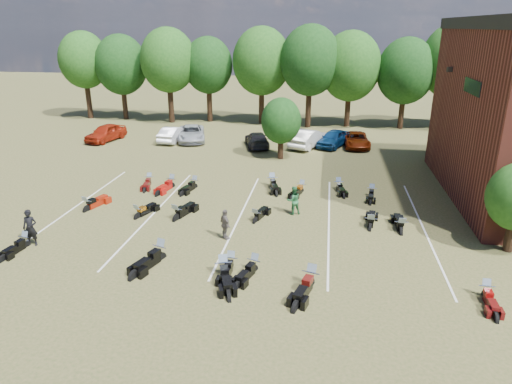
% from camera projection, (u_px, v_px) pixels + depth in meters
% --- Properties ---
extents(ground, '(160.00, 160.00, 0.00)m').
position_uv_depth(ground, '(288.00, 244.00, 22.55)').
color(ground, brown).
rests_on(ground, ground).
extents(car_0, '(2.81, 4.85, 1.55)m').
position_uv_depth(car_0, '(106.00, 133.00, 42.65)').
color(car_0, maroon).
rests_on(car_0, ground).
extents(car_1, '(1.77, 4.37, 1.41)m').
position_uv_depth(car_1, '(173.00, 134.00, 42.43)').
color(car_1, silver).
rests_on(car_1, ground).
extents(car_2, '(3.69, 5.61, 1.43)m').
position_uv_depth(car_2, '(192.00, 133.00, 42.62)').
color(car_2, '#9B9FA3').
rests_on(car_2, ground).
extents(car_3, '(3.00, 4.86, 1.32)m').
position_uv_depth(car_3, '(257.00, 140.00, 40.57)').
color(car_3, black).
rests_on(car_3, ground).
extents(car_4, '(3.36, 4.75, 1.50)m').
position_uv_depth(car_4, '(333.00, 138.00, 40.61)').
color(car_4, navy).
rests_on(car_4, ground).
extents(car_5, '(3.43, 5.15, 1.60)m').
position_uv_depth(car_5, '(309.00, 138.00, 40.44)').
color(car_5, '#B0B0AB').
rests_on(car_5, ground).
extents(car_6, '(2.44, 4.77, 1.29)m').
position_uv_depth(car_6, '(356.00, 140.00, 40.53)').
color(car_6, '#611B05').
rests_on(car_6, ground).
extents(car_7, '(3.20, 5.04, 1.36)m').
position_uv_depth(car_7, '(441.00, 147.00, 37.89)').
color(car_7, '#3D3D42').
rests_on(car_7, ground).
extents(person_black, '(0.75, 0.56, 1.85)m').
position_uv_depth(person_black, '(30.00, 228.00, 22.18)').
color(person_black, black).
rests_on(person_black, ground).
extents(person_green, '(1.01, 0.93, 1.67)m').
position_uv_depth(person_green, '(293.00, 200.00, 25.93)').
color(person_green, '#286A39').
rests_on(person_green, ground).
extents(person_grey, '(0.89, 0.97, 1.59)m').
position_uv_depth(person_grey, '(225.00, 224.00, 22.88)').
color(person_grey, '#544D48').
rests_on(person_grey, ground).
extents(motorcycle_0, '(0.84, 2.05, 1.11)m').
position_uv_depth(motorcycle_0, '(26.00, 247.00, 22.29)').
color(motorcycle_0, black).
rests_on(motorcycle_0, ground).
extents(motorcycle_1, '(1.52, 2.65, 1.41)m').
position_uv_depth(motorcycle_1, '(160.00, 260.00, 21.08)').
color(motorcycle_1, black).
rests_on(motorcycle_1, ground).
extents(motorcycle_2, '(0.71, 2.13, 1.18)m').
position_uv_depth(motorcycle_2, '(231.00, 269.00, 20.25)').
color(motorcycle_2, black).
rests_on(motorcycle_2, ground).
extents(motorcycle_3, '(1.53, 2.54, 1.35)m').
position_uv_depth(motorcycle_3, '(224.00, 276.00, 19.70)').
color(motorcycle_3, black).
rests_on(motorcycle_3, ground).
extents(motorcycle_4, '(1.28, 2.22, 1.18)m').
position_uv_depth(motorcycle_4, '(254.00, 272.00, 20.05)').
color(motorcycle_4, black).
rests_on(motorcycle_4, ground).
extents(motorcycle_5, '(1.43, 2.59, 1.38)m').
position_uv_depth(motorcycle_5, '(310.00, 287.00, 18.90)').
color(motorcycle_5, black).
rests_on(motorcycle_5, ground).
extents(motorcycle_6, '(0.72, 2.04, 1.12)m').
position_uv_depth(motorcycle_6, '(485.00, 298.00, 18.11)').
color(motorcycle_6, '#4E0B0C').
rests_on(motorcycle_6, ground).
extents(motorcycle_7, '(1.35, 2.43, 1.29)m').
position_uv_depth(motorcycle_7, '(88.00, 211.00, 26.67)').
color(motorcycle_7, maroon).
rests_on(motorcycle_7, ground).
extents(motorcycle_8, '(1.35, 2.22, 1.18)m').
position_uv_depth(motorcycle_8, '(138.00, 218.00, 25.67)').
color(motorcycle_8, black).
rests_on(motorcycle_8, ground).
extents(motorcycle_9, '(1.44, 2.52, 1.34)m').
position_uv_depth(motorcycle_9, '(177.00, 220.00, 25.42)').
color(motorcycle_9, black).
rests_on(motorcycle_9, ground).
extents(motorcycle_10, '(1.20, 2.15, 1.14)m').
position_uv_depth(motorcycle_10, '(256.00, 222.00, 25.15)').
color(motorcycle_10, black).
rests_on(motorcycle_10, ground).
extents(motorcycle_12, '(0.77, 2.30, 1.27)m').
position_uv_depth(motorcycle_12, '(400.00, 233.00, 23.79)').
color(motorcycle_12, black).
rests_on(motorcycle_12, ground).
extents(motorcycle_13, '(1.02, 2.33, 1.26)m').
position_uv_depth(motorcycle_13, '(370.00, 229.00, 24.24)').
color(motorcycle_13, black).
rests_on(motorcycle_13, ground).
extents(motorcycle_14, '(0.97, 2.13, 1.14)m').
position_uv_depth(motorcycle_14, '(150.00, 185.00, 31.06)').
color(motorcycle_14, '#4A0A0A').
rests_on(motorcycle_14, ground).
extents(motorcycle_15, '(1.21, 2.38, 1.27)m').
position_uv_depth(motorcycle_15, '(172.00, 188.00, 30.50)').
color(motorcycle_15, '#970E0B').
rests_on(motorcycle_15, ground).
extents(motorcycle_16, '(1.17, 2.22, 1.18)m').
position_uv_depth(motorcycle_16, '(195.00, 188.00, 30.38)').
color(motorcycle_16, black).
rests_on(motorcycle_16, ground).
extents(motorcycle_17, '(1.29, 2.19, 1.16)m').
position_uv_depth(motorcycle_17, '(301.00, 192.00, 29.61)').
color(motorcycle_17, black).
rests_on(motorcycle_17, ground).
extents(motorcycle_18, '(1.37, 2.48, 1.32)m').
position_uv_depth(motorcycle_18, '(272.00, 187.00, 30.67)').
color(motorcycle_18, black).
rests_on(motorcycle_18, ground).
extents(motorcycle_19, '(0.85, 2.05, 1.11)m').
position_uv_depth(motorcycle_19, '(371.00, 196.00, 28.94)').
color(motorcycle_19, black).
rests_on(motorcycle_19, ground).
extents(motorcycle_20, '(1.07, 2.16, 1.15)m').
position_uv_depth(motorcycle_20, '(338.00, 190.00, 30.10)').
color(motorcycle_20, black).
rests_on(motorcycle_20, ground).
extents(tree_line, '(56.00, 6.00, 9.79)m').
position_uv_depth(tree_line, '(305.00, 65.00, 47.45)').
color(tree_line, black).
rests_on(tree_line, ground).
extents(young_tree_midfield, '(3.20, 3.20, 4.70)m').
position_uv_depth(young_tree_midfield, '(281.00, 121.00, 36.17)').
color(young_tree_midfield, black).
rests_on(young_tree_midfield, ground).
extents(parking_lines, '(20.10, 14.00, 0.01)m').
position_uv_depth(parking_lines, '(240.00, 217.00, 25.77)').
color(parking_lines, silver).
rests_on(parking_lines, ground).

